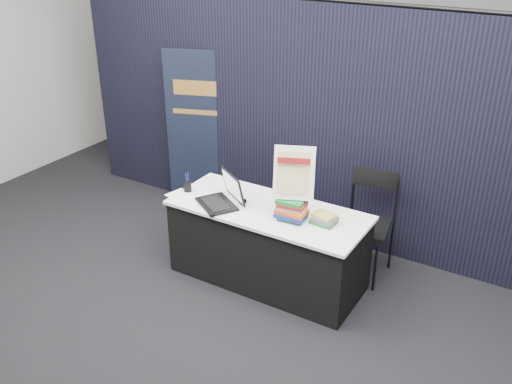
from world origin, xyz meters
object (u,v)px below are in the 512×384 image
object	(u,v)px
display_table	(268,245)
laptop	(220,196)
stacking_chair	(366,220)
info_sign	(294,174)
book_stack_tall	(291,209)
pullup_banner	(199,140)
book_stack_short	(324,219)

from	to	relation	value
display_table	laptop	world-z (taller)	laptop
stacking_chair	laptop	bearing A→B (deg)	-157.72
display_table	laptop	distance (m)	0.63
laptop	stacking_chair	world-z (taller)	laptop
display_table	info_sign	distance (m)	0.84
book_stack_tall	pullup_banner	bearing A→B (deg)	149.64
display_table	laptop	bearing A→B (deg)	-163.35
book_stack_tall	info_sign	distance (m)	0.32
laptop	stacking_chair	bearing A→B (deg)	64.41
book_stack_tall	stacking_chair	distance (m)	0.85
pullup_banner	stacking_chair	world-z (taller)	pullup_banner
stacking_chair	book_stack_short	bearing A→B (deg)	-115.94
display_table	book_stack_short	xyz separation A→B (m)	(0.54, 0.01, 0.42)
pullup_banner	stacking_chair	size ratio (longest dim) A/B	1.83
laptop	book_stack_short	bearing A→B (deg)	40.09
book_stack_short	stacking_chair	size ratio (longest dim) A/B	0.22
display_table	info_sign	size ratio (longest dim) A/B	3.84
book_stack_tall	info_sign	xyz separation A→B (m)	(0.00, 0.03, 0.32)
display_table	pullup_banner	world-z (taller)	pullup_banner
pullup_banner	display_table	bearing A→B (deg)	-52.84
book_stack_tall	stacking_chair	world-z (taller)	stacking_chair
pullup_banner	book_stack_tall	bearing A→B (deg)	-50.27
stacking_chair	pullup_banner	bearing A→B (deg)	160.68
info_sign	pullup_banner	size ratio (longest dim) A/B	0.26
book_stack_short	pullup_banner	distance (m)	2.21
book_stack_tall	book_stack_short	distance (m)	0.29
info_sign	book_stack_short	bearing A→B (deg)	-14.23
laptop	book_stack_short	xyz separation A→B (m)	(0.98, 0.14, -0.02)
display_table	book_stack_short	world-z (taller)	book_stack_short
display_table	info_sign	xyz separation A→B (m)	(0.27, -0.03, 0.79)
book_stack_short	display_table	bearing A→B (deg)	-178.93
info_sign	stacking_chair	xyz separation A→B (m)	(0.44, 0.63, -0.61)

